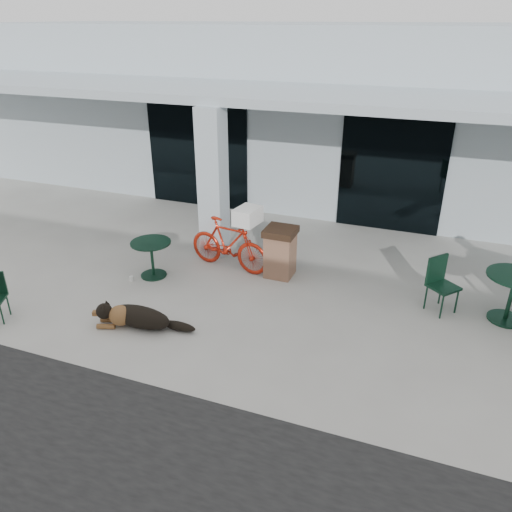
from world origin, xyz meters
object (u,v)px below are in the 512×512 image
at_px(dog, 139,316).
at_px(cafe_chair_far_a, 443,286).
at_px(cafe_table_far, 510,298).
at_px(cafe_table_near, 152,259).
at_px(trash_receptacle, 280,252).
at_px(bicycle, 229,244).

bearing_deg(dog, cafe_chair_far_a, 7.86).
distance_m(dog, cafe_table_far, 6.19).
relative_size(cafe_table_near, trash_receptacle, 0.78).
height_order(dog, cafe_table_near, cafe_table_near).
bearing_deg(cafe_table_far, trash_receptacle, 177.05).
relative_size(cafe_table_far, trash_receptacle, 0.91).
relative_size(bicycle, cafe_table_near, 2.27).
bearing_deg(cafe_chair_far_a, trash_receptacle, 124.76).
distance_m(cafe_table_near, cafe_chair_far_a, 5.43).
distance_m(dog, trash_receptacle, 3.05).
height_order(cafe_table_far, trash_receptacle, trash_receptacle).
bearing_deg(trash_receptacle, cafe_table_far, -2.95).
bearing_deg(cafe_table_far, cafe_chair_far_a, -175.28).
height_order(bicycle, cafe_chair_far_a, bicycle).
height_order(dog, cafe_chair_far_a, cafe_chair_far_a).
bearing_deg(cafe_table_far, cafe_table_near, -173.79).
bearing_deg(trash_receptacle, cafe_chair_far_a, -5.62).
xyz_separation_m(bicycle, cafe_table_far, (5.18, -0.13, -0.11)).
xyz_separation_m(dog, cafe_table_near, (-0.75, 1.66, 0.15)).
relative_size(bicycle, cafe_table_far, 1.95).
distance_m(cafe_table_near, trash_receptacle, 2.52).
xyz_separation_m(dog, cafe_chair_far_a, (4.64, 2.28, 0.28)).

